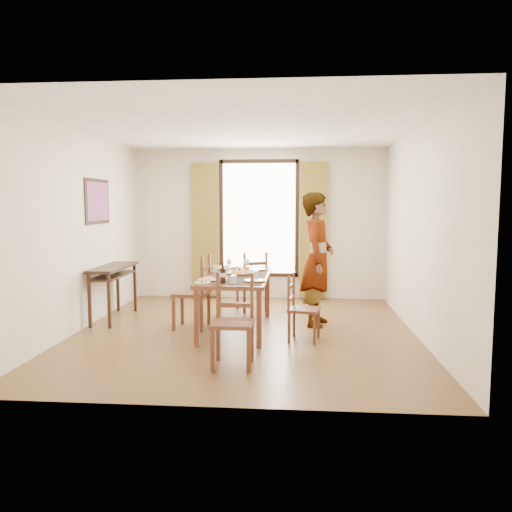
# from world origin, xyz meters

# --- Properties ---
(ground) EXTENTS (5.00, 5.00, 0.00)m
(ground) POSITION_xyz_m (0.00, 0.00, 0.00)
(ground) COLOR #513019
(ground) RESTS_ON ground
(room_shell) EXTENTS (4.60, 5.10, 2.74)m
(room_shell) POSITION_xyz_m (-0.00, 0.13, 1.54)
(room_shell) COLOR silver
(room_shell) RESTS_ON ground
(console_table) EXTENTS (0.38, 1.20, 0.80)m
(console_table) POSITION_xyz_m (-2.03, 0.60, 0.68)
(console_table) COLOR black
(console_table) RESTS_ON ground
(dining_table) EXTENTS (0.87, 1.82, 0.76)m
(dining_table) POSITION_xyz_m (-0.13, 0.12, 0.69)
(dining_table) COLOR brown
(dining_table) RESTS_ON ground
(chair_west) EXTENTS (0.49, 0.49, 1.03)m
(chair_west) POSITION_xyz_m (-0.72, 0.15, 0.48)
(chair_west) COLOR brown
(chair_west) RESTS_ON ground
(chair_north) EXTENTS (0.56, 0.56, 0.95)m
(chair_north) POSITION_xyz_m (-0.02, 1.35, 0.44)
(chair_north) COLOR brown
(chair_north) RESTS_ON ground
(chair_south) EXTENTS (0.43, 0.43, 0.98)m
(chair_south) POSITION_xyz_m (0.02, -1.39, 0.46)
(chair_south) COLOR brown
(chair_south) RESTS_ON ground
(chair_east) EXTENTS (0.43, 0.43, 0.84)m
(chair_east) POSITION_xyz_m (0.75, -0.35, 0.39)
(chair_east) COLOR brown
(chair_east) RESTS_ON ground
(man) EXTENTS (0.85, 0.70, 1.88)m
(man) POSITION_xyz_m (0.98, 0.49, 0.94)
(man) COLOR gray
(man) RESTS_ON ground
(plate_sw) EXTENTS (0.27, 0.27, 0.05)m
(plate_sw) POSITION_xyz_m (-0.42, -0.42, 0.78)
(plate_sw) COLOR silver
(plate_sw) RESTS_ON dining_table
(plate_se) EXTENTS (0.27, 0.27, 0.05)m
(plate_se) POSITION_xyz_m (0.16, -0.42, 0.78)
(plate_se) COLOR silver
(plate_se) RESTS_ON dining_table
(plate_nw) EXTENTS (0.27, 0.27, 0.05)m
(plate_nw) POSITION_xyz_m (-0.42, 0.70, 0.78)
(plate_nw) COLOR silver
(plate_nw) RESTS_ON dining_table
(plate_ne) EXTENTS (0.27, 0.27, 0.05)m
(plate_ne) POSITION_xyz_m (0.12, 0.65, 0.78)
(plate_ne) COLOR silver
(plate_ne) RESTS_ON dining_table
(pasta_platter) EXTENTS (0.40, 0.40, 0.10)m
(pasta_platter) POSITION_xyz_m (-0.07, 0.21, 0.81)
(pasta_platter) COLOR #BC4818
(pasta_platter) RESTS_ON dining_table
(caprese_plate) EXTENTS (0.20, 0.20, 0.04)m
(caprese_plate) POSITION_xyz_m (-0.46, -0.63, 0.78)
(caprese_plate) COLOR silver
(caprese_plate) RESTS_ON dining_table
(wine_glass_a) EXTENTS (0.08, 0.08, 0.18)m
(wine_glass_a) POSITION_xyz_m (-0.21, -0.22, 0.85)
(wine_glass_a) COLOR white
(wine_glass_a) RESTS_ON dining_table
(wine_glass_b) EXTENTS (0.08, 0.08, 0.18)m
(wine_glass_b) POSITION_xyz_m (-0.03, 0.51, 0.85)
(wine_glass_b) COLOR white
(wine_glass_b) RESTS_ON dining_table
(wine_glass_c) EXTENTS (0.08, 0.08, 0.18)m
(wine_glass_c) POSITION_xyz_m (-0.28, 0.51, 0.85)
(wine_glass_c) COLOR white
(wine_glass_c) RESTS_ON dining_table
(tumbler_a) EXTENTS (0.07, 0.07, 0.10)m
(tumbler_a) POSITION_xyz_m (0.16, -0.16, 0.81)
(tumbler_a) COLOR silver
(tumbler_a) RESTS_ON dining_table
(tumbler_b) EXTENTS (0.07, 0.07, 0.10)m
(tumbler_b) POSITION_xyz_m (-0.47, 0.39, 0.81)
(tumbler_b) COLOR silver
(tumbler_b) RESTS_ON dining_table
(tumbler_c) EXTENTS (0.07, 0.07, 0.10)m
(tumbler_c) POSITION_xyz_m (-0.08, -0.61, 0.81)
(tumbler_c) COLOR silver
(tumbler_c) RESTS_ON dining_table
(wine_bottle) EXTENTS (0.07, 0.07, 0.25)m
(wine_bottle) POSITION_xyz_m (-0.21, -0.57, 0.88)
(wine_bottle) COLOR black
(wine_bottle) RESTS_ON dining_table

